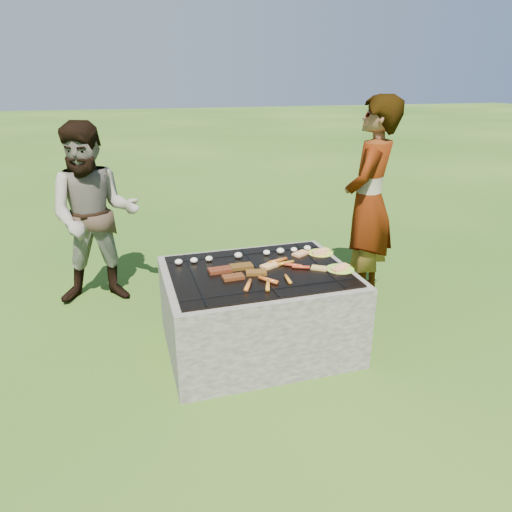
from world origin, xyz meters
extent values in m
plane|color=#214812|center=(0.00, 0.00, 0.00)|extent=(60.00, 60.00, 0.00)
cube|color=gray|center=(0.00, 0.41, 0.30)|extent=(1.30, 0.18, 0.60)
cube|color=#9B958A|center=(0.00, -0.41, 0.30)|extent=(1.30, 0.18, 0.60)
cube|color=gray|center=(-0.56, 0.00, 0.30)|extent=(0.18, 0.64, 0.60)
cube|color=gray|center=(0.56, 0.00, 0.30)|extent=(0.18, 0.64, 0.60)
cube|color=black|center=(0.00, 0.00, 0.24)|extent=(0.94, 0.64, 0.48)
sphere|color=#FF5914|center=(0.00, 0.00, 0.46)|extent=(0.10, 0.10, 0.10)
cube|color=black|center=(0.00, 0.00, 0.61)|extent=(1.20, 0.90, 0.01)
cylinder|color=black|center=(-0.45, 0.00, 0.61)|extent=(0.01, 0.88, 0.01)
cylinder|color=black|center=(0.00, 0.00, 0.61)|extent=(0.01, 0.88, 0.01)
cylinder|color=black|center=(0.45, 0.00, 0.61)|extent=(0.01, 0.88, 0.01)
cylinder|color=black|center=(0.00, -0.32, 0.61)|extent=(1.18, 0.01, 0.01)
cylinder|color=black|center=(0.00, 0.32, 0.61)|extent=(1.18, 0.01, 0.01)
ellipsoid|color=beige|center=(-0.52, 0.27, 0.63)|extent=(0.06, 0.06, 0.04)
ellipsoid|color=white|center=(-0.41, 0.27, 0.63)|extent=(0.05, 0.05, 0.04)
ellipsoid|color=beige|center=(-0.29, 0.27, 0.63)|extent=(0.05, 0.05, 0.04)
ellipsoid|color=beige|center=(-0.07, 0.27, 0.63)|extent=(0.06, 0.06, 0.04)
ellipsoid|color=white|center=(0.15, 0.27, 0.63)|extent=(0.05, 0.05, 0.04)
ellipsoid|color=#F1EBCC|center=(0.26, 0.27, 0.63)|extent=(0.06, 0.06, 0.04)
ellipsoid|color=#EFE6CB|center=(0.37, 0.27, 0.63)|extent=(0.05, 0.05, 0.04)
ellipsoid|color=beige|center=(0.48, 0.27, 0.63)|extent=(0.06, 0.06, 0.04)
cube|color=maroon|center=(-0.26, 0.05, 0.62)|extent=(0.16, 0.10, 0.02)
cube|color=brown|center=(-0.10, 0.07, 0.62)|extent=(0.16, 0.09, 0.02)
cube|color=brown|center=(-0.20, -0.09, 0.62)|extent=(0.15, 0.09, 0.02)
cube|color=#935E1A|center=(-0.03, -0.06, 0.62)|extent=(0.15, 0.11, 0.02)
cylinder|color=#C57D20|center=(0.18, 0.09, 0.63)|extent=(0.16, 0.08, 0.03)
cylinder|color=orange|center=(0.22, 0.04, 0.62)|extent=(0.14, 0.05, 0.02)
cylinder|color=#BB341E|center=(0.26, -0.01, 0.62)|extent=(0.12, 0.09, 0.02)
cylinder|color=red|center=(0.30, -0.06, 0.62)|extent=(0.12, 0.07, 0.02)
cylinder|color=orange|center=(0.01, -0.21, 0.63)|extent=(0.11, 0.13, 0.03)
cylinder|color=orange|center=(0.14, -0.23, 0.62)|extent=(0.03, 0.13, 0.02)
cylinder|color=orange|center=(-0.14, -0.25, 0.63)|extent=(0.09, 0.15, 0.03)
cylinder|color=orange|center=(-0.02, -0.29, 0.63)|extent=(0.07, 0.14, 0.03)
cube|color=#EBBA78|center=(0.10, 0.04, 0.62)|extent=(0.15, 0.12, 0.02)
cube|color=tan|center=(0.42, -0.10, 0.62)|extent=(0.13, 0.12, 0.01)
cube|color=#E5A075|center=(0.40, 0.20, 0.62)|extent=(0.15, 0.13, 0.02)
cylinder|color=#FFF13C|center=(0.56, 0.19, 0.61)|extent=(0.23, 0.23, 0.01)
cube|color=#F0B07A|center=(0.54, 0.17, 0.62)|extent=(0.11, 0.08, 0.02)
cube|color=#E3BD74|center=(0.59, 0.21, 0.62)|extent=(0.11, 0.09, 0.02)
cylinder|color=yellow|center=(0.56, -0.14, 0.61)|extent=(0.22, 0.22, 0.01)
cube|color=#FBC080|center=(0.54, -0.16, 0.62)|extent=(0.11, 0.08, 0.02)
cube|color=#D5C66D|center=(0.59, -0.12, 0.62)|extent=(0.11, 0.08, 0.02)
imported|color=gray|center=(1.15, 0.53, 0.88)|extent=(0.74, 0.75, 1.75)
imported|color=#A89B8C|center=(-1.09, 1.14, 0.78)|extent=(0.81, 0.66, 1.56)
camera|label=1|loc=(-0.86, -2.81, 1.86)|focal=32.00mm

